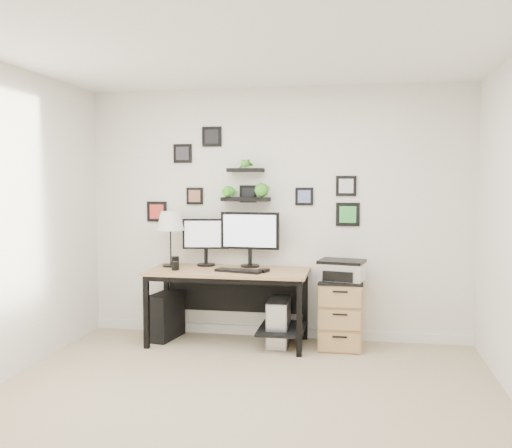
% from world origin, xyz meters
% --- Properties ---
extents(room, '(4.00, 4.00, 4.00)m').
position_xyz_m(room, '(0.00, 1.98, 0.05)').
color(room, tan).
rests_on(room, ground).
extents(desk, '(1.60, 0.70, 0.75)m').
position_xyz_m(desk, '(-0.39, 1.67, 0.63)').
color(desk, tan).
rests_on(desk, ground).
extents(monitor_left, '(0.48, 0.22, 0.50)m').
position_xyz_m(monitor_left, '(-0.72, 1.86, 1.04)').
color(monitor_left, black).
rests_on(monitor_left, desk).
extents(monitor_right, '(0.61, 0.21, 0.57)m').
position_xyz_m(monitor_right, '(-0.25, 1.85, 1.09)').
color(monitor_right, black).
rests_on(monitor_right, desk).
extents(keyboard, '(0.49, 0.26, 0.02)m').
position_xyz_m(keyboard, '(-0.29, 1.53, 0.76)').
color(keyboard, black).
rests_on(keyboard, desk).
extents(mouse, '(0.11, 0.13, 0.03)m').
position_xyz_m(mouse, '(-0.05, 1.55, 0.77)').
color(mouse, black).
rests_on(mouse, desk).
extents(table_lamp, '(0.28, 0.28, 0.57)m').
position_xyz_m(table_lamp, '(-1.07, 1.76, 1.21)').
color(table_lamp, black).
rests_on(table_lamp, desk).
extents(mug, '(0.08, 0.08, 0.09)m').
position_xyz_m(mug, '(-0.94, 1.53, 0.79)').
color(mug, black).
rests_on(mug, desk).
extents(pen_cup, '(0.08, 0.08, 0.10)m').
position_xyz_m(pen_cup, '(-1.03, 1.81, 0.80)').
color(pen_cup, black).
rests_on(pen_cup, desk).
extents(pc_tower_black, '(0.29, 0.50, 0.48)m').
position_xyz_m(pc_tower_black, '(-1.11, 1.71, 0.24)').
color(pc_tower_black, black).
rests_on(pc_tower_black, ground).
extents(pc_tower_grey, '(0.21, 0.47, 0.46)m').
position_xyz_m(pc_tower_grey, '(0.08, 1.67, 0.23)').
color(pc_tower_grey, gray).
rests_on(pc_tower_grey, ground).
extents(file_cabinet, '(0.43, 0.53, 0.67)m').
position_xyz_m(file_cabinet, '(0.69, 1.72, 0.34)').
color(file_cabinet, tan).
rests_on(file_cabinet, ground).
extents(printer, '(0.49, 0.42, 0.20)m').
position_xyz_m(printer, '(0.70, 1.71, 0.77)').
color(printer, silver).
rests_on(printer, file_cabinet).
extents(wall_decor, '(2.27, 0.18, 1.03)m').
position_xyz_m(wall_decor, '(-0.28, 1.93, 1.62)').
color(wall_decor, black).
rests_on(wall_decor, ground).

